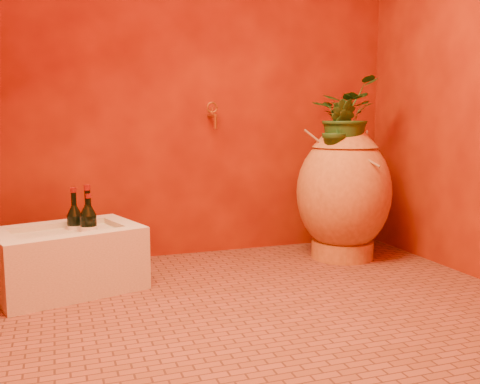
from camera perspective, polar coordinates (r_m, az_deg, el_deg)
name	(u,v)px	position (r m, az deg, el deg)	size (l,w,h in m)	color
floor	(260,302)	(2.58, 2.11, -11.61)	(2.50, 2.50, 0.00)	brown
wall_back	(202,54)	(3.40, -4.06, 14.45)	(2.50, 0.02, 2.50)	#621105
amphora	(344,192)	(3.33, 11.00, 0.00)	(0.61, 0.61, 0.83)	#C07D36
stone_basin	(67,260)	(2.84, -17.94, -6.92)	(0.80, 0.66, 0.32)	beige
wine_bottle_a	(90,232)	(2.82, -15.74, -4.15)	(0.08, 0.08, 0.31)	black
wine_bottle_b	(75,228)	(2.91, -17.19, -3.69)	(0.08, 0.08, 0.33)	black
wine_bottle_c	(89,229)	(2.82, -15.83, -3.83)	(0.09, 0.09, 0.35)	black
wall_tap	(213,114)	(3.31, -2.92, 8.29)	(0.07, 0.15, 0.16)	#A57626
plant_main	(344,115)	(3.29, 11.08, 8.09)	(0.41, 0.35, 0.45)	#1E491A
plant_side	(338,129)	(3.19, 10.44, 6.59)	(0.19, 0.15, 0.34)	#1E491A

